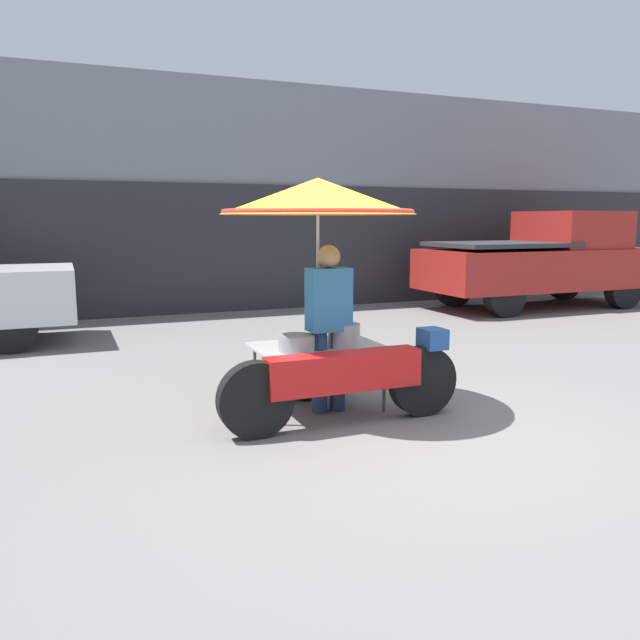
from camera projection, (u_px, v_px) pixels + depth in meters
The scene contains 5 objects.
ground_plane at pixel (406, 429), 5.24m from camera, with size 36.00×36.00×0.00m, color slate.
shopfront_building at pixel (199, 199), 12.42m from camera, with size 28.00×2.06×4.31m.
vendor_motorcycle_cart at pixel (322, 236), 5.53m from camera, with size 2.18×1.76×2.11m.
vendor_person at pixel (329, 320), 5.60m from camera, with size 0.38×0.22×1.52m.
pickup_truck at pixel (544, 260), 12.42m from camera, with size 4.81×1.86×1.91m.
Camera 1 is at (-2.59, -4.37, 1.74)m, focal length 35.00 mm.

